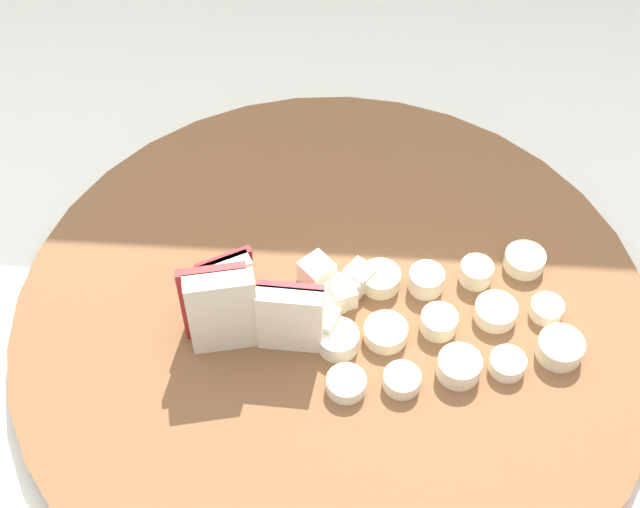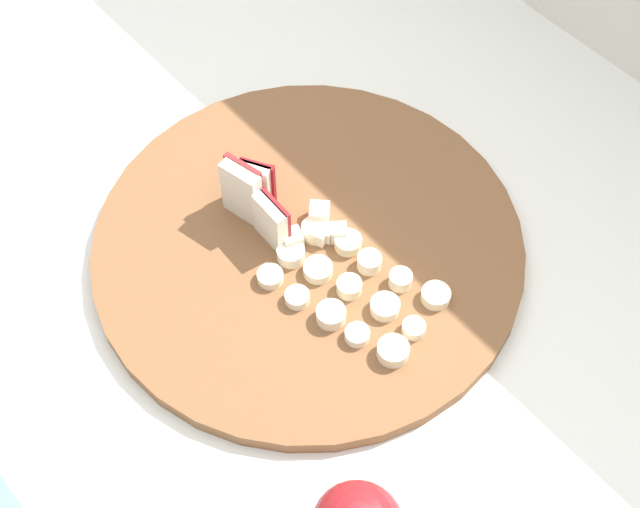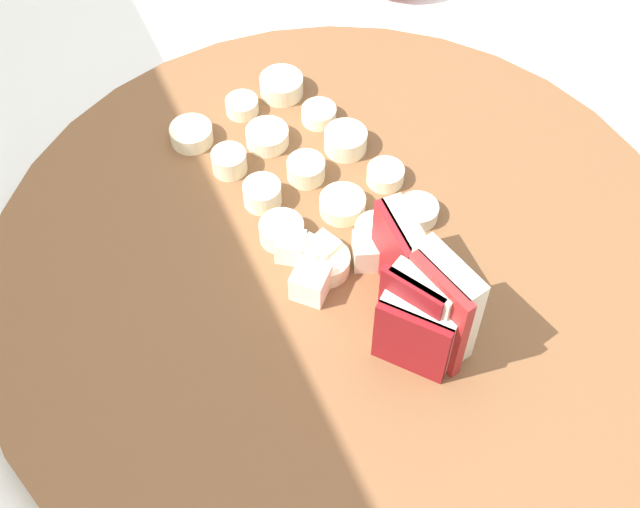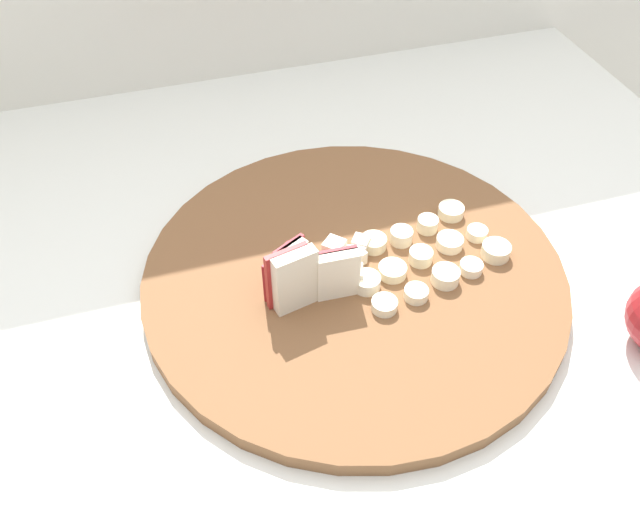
# 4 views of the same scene
# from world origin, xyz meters

# --- Properties ---
(cutting_board) EXTENTS (0.43, 0.43, 0.02)m
(cutting_board) POSITION_xyz_m (0.07, -0.03, 0.93)
(cutting_board) COLOR brown
(cutting_board) RESTS_ON tiled_countertop
(apple_wedge_fan) EXTENTS (0.09, 0.05, 0.07)m
(apple_wedge_fan) POSITION_xyz_m (0.01, -0.04, 0.97)
(apple_wedge_fan) COLOR maroon
(apple_wedge_fan) RESTS_ON cutting_board
(apple_dice_pile) EXTENTS (0.05, 0.07, 0.02)m
(apple_dice_pile) POSITION_xyz_m (0.07, -0.01, 0.95)
(apple_dice_pile) COLOR white
(apple_dice_pile) RESTS_ON cutting_board
(banana_slice_rows) EXTENTS (0.18, 0.13, 0.02)m
(banana_slice_rows) POSITION_xyz_m (0.14, -0.03, 0.94)
(banana_slice_rows) COLOR #F4EAC6
(banana_slice_rows) RESTS_ON cutting_board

